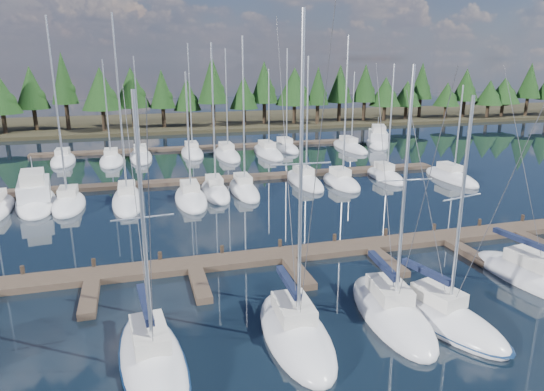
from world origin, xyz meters
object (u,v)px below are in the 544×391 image
object	(u,v)px
motor_yacht_right	(378,141)
motor_yacht_left	(36,198)
main_dock	(287,258)
front_sailboat_3	(391,312)
front_sailboat_4	(442,317)
front_sailboat_5	(536,278)
front_sailboat_1	(153,361)
front_sailboat_2	(295,332)

from	to	relation	value
motor_yacht_right	motor_yacht_left	bearing A→B (deg)	-155.69
motor_yacht_right	main_dock	bearing A→B (deg)	-124.66
main_dock	motor_yacht_left	xyz separation A→B (m)	(-18.08, 18.45, 0.35)
front_sailboat_3	motor_yacht_left	distance (m)	33.96
motor_yacht_right	front_sailboat_4	bearing A→B (deg)	-114.18
front_sailboat_4	front_sailboat_5	xyz separation A→B (m)	(7.99, 2.33, 0.00)
front_sailboat_1	front_sailboat_2	world-z (taller)	front_sailboat_2
front_sailboat_1	front_sailboat_4	xyz separation A→B (m)	(14.13, -0.19, -0.00)
front_sailboat_2	front_sailboat_5	distance (m)	15.60
main_dock	motor_yacht_left	size ratio (longest dim) A/B	4.11
front_sailboat_3	front_sailboat_5	xyz separation A→B (m)	(10.20, 1.19, -0.01)
motor_yacht_left	motor_yacht_right	world-z (taller)	motor_yacht_left
front_sailboat_1	front_sailboat_3	xyz separation A→B (m)	(11.92, 0.95, 0.01)
main_dock	front_sailboat_5	xyz separation A→B (m)	(13.18, -7.00, 0.07)
main_dock	front_sailboat_4	world-z (taller)	front_sailboat_4
front_sailboat_4	motor_yacht_right	size ratio (longest dim) A/B	1.14
front_sailboat_4	front_sailboat_3	bearing A→B (deg)	152.68
main_dock	front_sailboat_1	xyz separation A→B (m)	(-8.94, -9.14, 0.07)
main_dock	front_sailboat_1	distance (m)	12.78
main_dock	front_sailboat_4	distance (m)	10.67
main_dock	front_sailboat_2	size ratio (longest dim) A/B	2.85
main_dock	front_sailboat_2	distance (m)	8.99
front_sailboat_1	front_sailboat_3	bearing A→B (deg)	4.57
front_sailboat_5	motor_yacht_right	size ratio (longest dim) A/B	1.24
main_dock	front_sailboat_2	world-z (taller)	front_sailboat_2
front_sailboat_3	motor_yacht_left	xyz separation A→B (m)	(-21.06, 26.63, 0.27)
front_sailboat_1	front_sailboat_2	xyz separation A→B (m)	(6.61, 0.46, 0.02)
motor_yacht_left	motor_yacht_right	xyz separation A→B (m)	(44.84, 20.25, -0.01)
front_sailboat_2	front_sailboat_1	bearing A→B (deg)	-176.03
front_sailboat_3	motor_yacht_left	bearing A→B (deg)	128.34
motor_yacht_right	front_sailboat_5	bearing A→B (deg)	-106.55
main_dock	front_sailboat_3	world-z (taller)	front_sailboat_3
motor_yacht_right	front_sailboat_3	bearing A→B (deg)	-116.89
front_sailboat_2	motor_yacht_left	distance (m)	31.37
front_sailboat_3	motor_yacht_right	xyz separation A→B (m)	(23.78, 46.89, 0.26)
front_sailboat_3	front_sailboat_4	xyz separation A→B (m)	(2.21, -1.14, -0.01)
front_sailboat_4	front_sailboat_5	size ratio (longest dim) A/B	0.91
front_sailboat_5	motor_yacht_left	xyz separation A→B (m)	(-31.26, 25.45, 0.28)
front_sailboat_2	front_sailboat_5	size ratio (longest dim) A/B	1.17
front_sailboat_2	front_sailboat_4	world-z (taller)	front_sailboat_2
front_sailboat_5	motor_yacht_left	size ratio (longest dim) A/B	1.23
front_sailboat_1	front_sailboat_2	distance (m)	6.62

